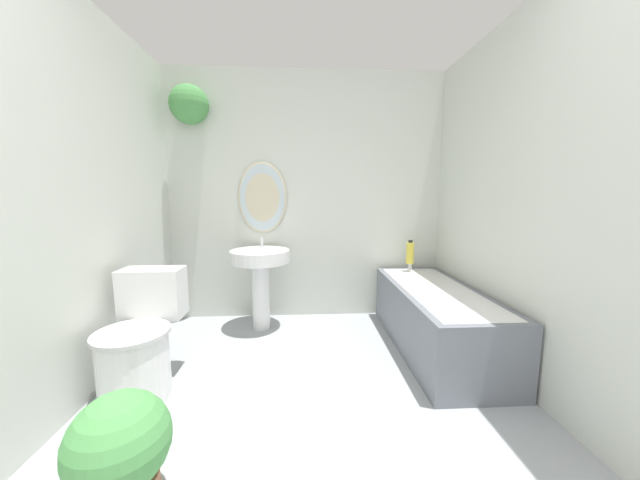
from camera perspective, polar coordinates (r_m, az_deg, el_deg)
The scene contains 8 objects.
wall_back at distance 3.19m, azimuth -4.32°, elevation 8.95°, with size 2.78×0.34×2.40m.
wall_left at distance 2.24m, azimuth -39.20°, elevation 5.67°, with size 0.06×2.83×2.40m.
wall_right at distance 2.30m, azimuth 34.75°, elevation 6.05°, with size 0.06×2.83×2.40m.
toilet at distance 2.36m, azimuth -29.34°, elevation -15.58°, with size 0.42×0.61×0.73m.
pedestal_sink at distance 2.97m, azimuth -10.55°, elevation -5.15°, with size 0.53×0.53×0.83m.
bathtub at distance 2.78m, azimuth 19.83°, elevation -12.78°, with size 0.60×1.47×0.57m.
shampoo_bottle at distance 3.19m, azimuth 15.72°, elevation -2.18°, with size 0.07×0.07×0.23m.
potted_plant at distance 1.64m, azimuth -31.96°, elevation -29.06°, with size 0.37×0.37×0.48m.
Camera 1 is at (-0.05, -0.46, 1.22)m, focal length 18.00 mm.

